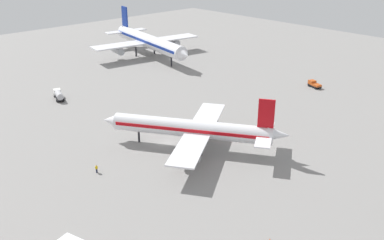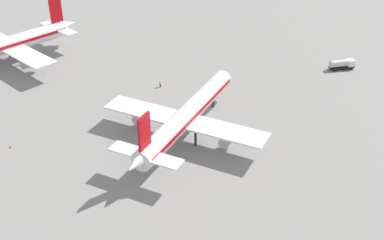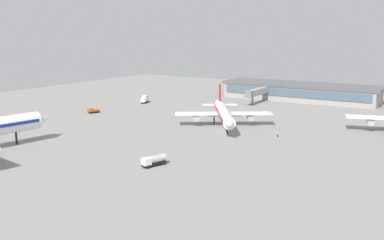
# 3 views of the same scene
# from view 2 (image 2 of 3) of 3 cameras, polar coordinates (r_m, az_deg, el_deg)

# --- Properties ---
(ground) EXTENTS (288.00, 288.00, 0.00)m
(ground) POSITION_cam_2_polar(r_m,az_deg,el_deg) (99.64, 1.53, -0.19)
(ground) COLOR gray
(airplane_at_gate) EXTENTS (30.73, 36.50, 12.63)m
(airplane_at_gate) POSITION_cam_2_polar(r_m,az_deg,el_deg) (92.72, -0.65, 0.54)
(airplane_at_gate) COLOR white
(airplane_at_gate) RESTS_ON ground
(airplane_distant) EXTENTS (35.29, 43.13, 13.39)m
(airplane_distant) POSITION_cam_2_polar(r_m,az_deg,el_deg) (131.83, -21.32, 8.14)
(airplane_distant) COLOR white
(airplane_distant) RESTS_ON ground
(fuel_truck) EXTENTS (3.73, 6.58, 2.50)m
(fuel_truck) POSITION_cam_2_polar(r_m,az_deg,el_deg) (127.11, 17.27, 6.34)
(fuel_truck) COLOR black
(fuel_truck) RESTS_ON ground
(ground_crew_worker) EXTENTS (0.58, 0.42, 1.67)m
(ground_crew_worker) POSITION_cam_2_polar(r_m,az_deg,el_deg) (113.12, -3.78, 4.31)
(ground_crew_worker) COLOR #1E2338
(ground_crew_worker) RESTS_ON ground
(safety_cone_near_gate) EXTENTS (0.44, 0.44, 0.60)m
(safety_cone_near_gate) POSITION_cam_2_polar(r_m,az_deg,el_deg) (97.68, -20.67, -2.94)
(safety_cone_near_gate) COLOR #EA590C
(safety_cone_near_gate) RESTS_ON ground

